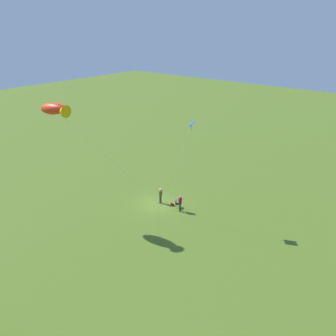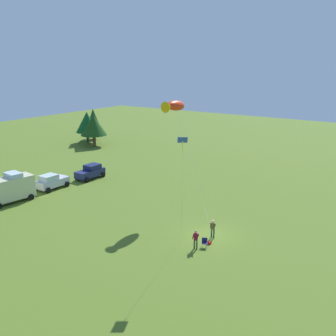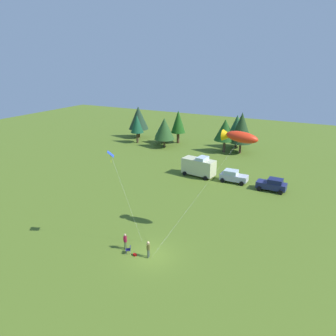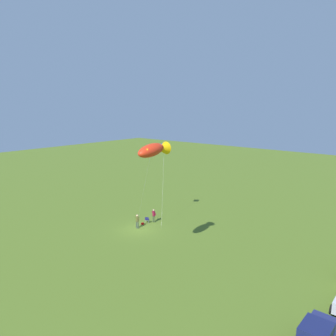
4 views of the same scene
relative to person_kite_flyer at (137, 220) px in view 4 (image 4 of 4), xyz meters
name	(u,v)px [view 4 (image 4 of 4)]	position (x,y,z in m)	size (l,w,h in m)	color
ground_plane	(139,229)	(0.12, 0.43, -1.02)	(160.00, 160.00, 0.00)	#4F6820
person_kite_flyer	(137,220)	(0.00, 0.00, 0.00)	(0.39, 0.58, 1.74)	#3B493C
folding_chair	(147,219)	(-2.06, -0.31, -0.53)	(0.66, 0.66, 0.82)	#1A1A52
person_spectator	(154,215)	(-2.81, 0.16, 0.00)	(0.40, 0.64, 1.74)	#3E522E
backpack_on_grass	(143,224)	(-1.32, -0.40, -0.91)	(0.32, 0.22, 0.22)	red
car_navy_hatch	(317,336)	(7.28, 22.85, -0.07)	(4.23, 2.26, 1.89)	navy
kite_large_fish	(154,150)	(5.83, 8.15, 9.96)	(7.63, 8.83, 11.71)	red
kite_diamond_blue	(164,149)	(-4.28, 0.66, 8.36)	(2.82, 2.02, 10.02)	blue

